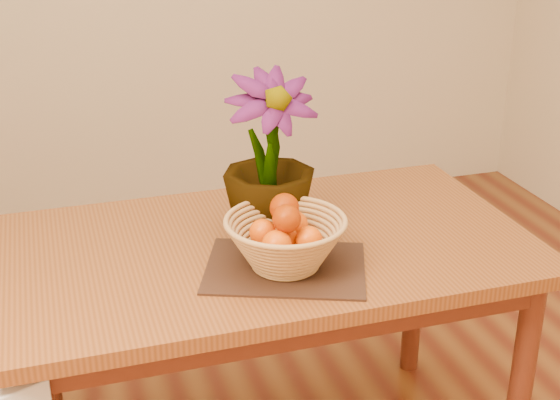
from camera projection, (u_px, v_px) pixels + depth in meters
name	position (u px, v px, depth m)	size (l,w,h in m)	color
table	(270.00, 270.00, 2.12)	(1.40, 0.80, 0.75)	brown
placemat	(285.00, 268.00, 1.95)	(0.39, 0.30, 0.01)	#331D12
wicker_basket	(285.00, 245.00, 1.92)	(0.30, 0.30, 0.12)	#B4874B
orange_pile	(285.00, 225.00, 1.90)	(0.16, 0.17, 0.13)	#F25803
potted_plant	(269.00, 157.00, 2.05)	(0.25, 0.25, 0.45)	#1B4614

